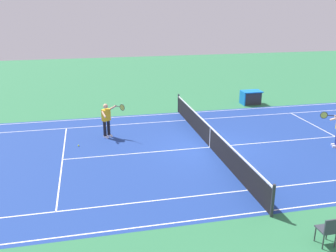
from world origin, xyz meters
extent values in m
plane|color=#2D7247|center=(0.00, 0.00, 0.00)|extent=(60.00, 60.00, 0.00)
cube|color=navy|center=(0.00, 0.00, 0.00)|extent=(24.20, 11.40, 0.00)
cube|color=white|center=(0.00, -5.50, 0.00)|extent=(23.80, 0.05, 0.01)
cube|color=white|center=(0.00, 5.50, 0.00)|extent=(23.80, 0.05, 0.01)
cube|color=white|center=(0.00, -4.11, 0.00)|extent=(23.80, 0.05, 0.01)
cube|color=white|center=(0.00, 4.11, 0.00)|extent=(23.80, 0.05, 0.01)
cube|color=white|center=(6.40, 0.00, 0.00)|extent=(0.05, 8.22, 0.01)
cube|color=white|center=(-6.40, 0.00, 0.00)|extent=(0.05, 8.22, 0.01)
cube|color=white|center=(0.00, 0.00, 0.00)|extent=(12.80, 0.05, 0.01)
cylinder|color=#2D2D33|center=(0.00, -5.80, 0.54)|extent=(0.10, 0.10, 1.08)
cylinder|color=#2D2D33|center=(0.00, 5.80, 0.54)|extent=(0.10, 0.10, 1.08)
cube|color=black|center=(0.00, 0.00, 0.44)|extent=(0.02, 11.60, 0.88)
cube|color=white|center=(0.00, 0.00, 0.95)|extent=(0.04, 11.60, 0.06)
cube|color=white|center=(0.00, 0.00, 0.44)|extent=(0.04, 0.06, 0.88)
cylinder|color=black|center=(4.51, -2.31, 0.45)|extent=(0.15, 0.15, 0.74)
cube|color=white|center=(4.48, -2.26, 0.04)|extent=(0.26, 0.29, 0.09)
cylinder|color=black|center=(4.32, -2.46, 0.45)|extent=(0.15, 0.15, 0.74)
cube|color=white|center=(4.29, -2.41, 0.04)|extent=(0.26, 0.29, 0.09)
cube|color=yellow|center=(4.42, -2.38, 1.10)|extent=(0.45, 0.42, 0.56)
sphere|color=#DBAA84|center=(4.42, -2.38, 1.53)|extent=(0.23, 0.23, 0.23)
cylinder|color=#DBAA84|center=(4.53, -2.07, 1.23)|extent=(0.22, 0.42, 0.26)
cylinder|color=#DBAA84|center=(4.09, -2.42, 1.43)|extent=(0.40, 0.30, 0.30)
cylinder|color=#232326|center=(3.85, -2.20, 1.54)|extent=(0.20, 0.24, 0.04)
torus|color=#232326|center=(3.67, -1.97, 1.54)|extent=(0.21, 0.26, 0.31)
cylinder|color=#C6D84C|center=(3.67, -1.97, 1.54)|extent=(0.17, 0.22, 0.27)
cube|color=white|center=(-5.58, 1.05, 0.04)|extent=(0.30, 0.22, 0.09)
cube|color=white|center=(-5.48, 1.27, 0.04)|extent=(0.30, 0.22, 0.09)
cylinder|color=beige|center=(-5.55, 0.86, 1.23)|extent=(0.36, 0.35, 0.26)
cylinder|color=#232326|center=(-5.00, 1.29, 1.54)|extent=(0.27, 0.15, 0.04)
torus|color=#232326|center=(-4.74, 1.17, 1.54)|extent=(0.30, 0.15, 0.31)
cylinder|color=#C6D84C|center=(-4.74, 1.17, 1.54)|extent=(0.25, 0.12, 0.27)
sphere|color=#CCE01E|center=(5.76, -1.40, 0.03)|extent=(0.07, 0.07, 0.07)
cylinder|color=#38383D|center=(-0.56, 7.16, 0.22)|extent=(0.04, 0.04, 0.44)
cylinder|color=#38383D|center=(-0.92, 7.16, 0.22)|extent=(0.04, 0.04, 0.44)
cylinder|color=#38383D|center=(-0.56, 7.52, 0.22)|extent=(0.04, 0.04, 0.44)
cylinder|color=#38383D|center=(-0.92, 7.52, 0.22)|extent=(0.04, 0.04, 0.44)
cube|color=#333842|center=(-0.74, 7.34, 0.46)|extent=(0.44, 0.44, 0.04)
cube|color=#333842|center=(-0.74, 7.54, 0.68)|extent=(0.44, 0.04, 0.40)
cube|color=#2D2D33|center=(-4.99, -6.58, 0.40)|extent=(1.10, 0.70, 0.80)
cube|color=blue|center=(-4.99, -6.58, 0.82)|extent=(1.24, 0.84, 0.06)
cube|color=blue|center=(-4.39, -6.58, 0.42)|extent=(0.06, 0.84, 0.84)
camera|label=1|loc=(5.17, 14.63, 6.15)|focal=39.44mm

